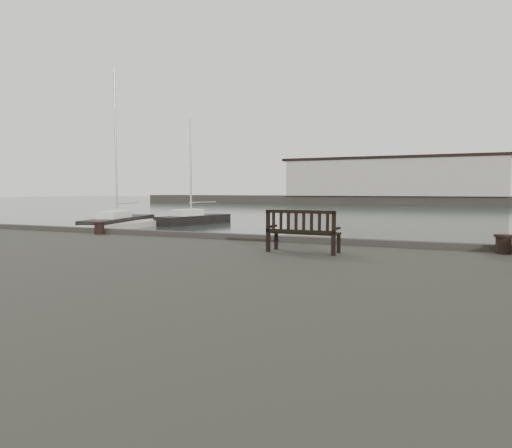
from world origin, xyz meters
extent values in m
plane|color=black|center=(0.00, 0.00, 0.00)|extent=(400.00, 400.00, 0.00)
cube|color=#B9B5AB|center=(-20.00, 10.00, 0.25)|extent=(2.00, 24.00, 0.50)
cube|color=#383530|center=(0.00, 92.00, 1.00)|extent=(140.00, 8.00, 2.00)
cube|color=#B9B5AB|center=(-8.00, 92.00, 6.00)|extent=(46.00, 9.00, 8.00)
cube|color=black|center=(-8.00, 92.00, 10.30)|extent=(48.00, 9.50, 0.60)
cube|color=black|center=(1.59, -2.22, 2.05)|extent=(1.81, 0.66, 0.04)
cube|color=black|center=(1.58, -2.48, 2.32)|extent=(1.80, 0.11, 0.54)
cube|color=black|center=(1.59, -2.22, 1.81)|extent=(1.69, 0.57, 0.49)
cylinder|color=black|center=(-6.53, -0.50, 1.78)|extent=(0.54, 0.54, 0.44)
cylinder|color=black|center=(6.17, -0.50, 1.80)|extent=(0.46, 0.46, 0.47)
cube|color=black|center=(-21.67, 18.55, 0.10)|extent=(5.17, 10.94, 1.40)
cube|color=silver|center=(-21.67, 18.55, 1.10)|extent=(2.51, 4.03, 0.60)
cylinder|color=#B2B5B7|center=(-21.67, 18.55, 7.13)|extent=(0.16, 0.16, 12.65)
cube|color=black|center=(-17.39, 23.90, 0.10)|extent=(3.95, 8.39, 1.40)
cube|color=silver|center=(-17.39, 23.90, 1.10)|extent=(2.04, 3.09, 0.60)
cylinder|color=#B2B5B7|center=(-17.39, 23.90, 5.30)|extent=(0.16, 0.16, 9.01)
camera|label=1|loc=(5.02, -13.10, 3.10)|focal=32.00mm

